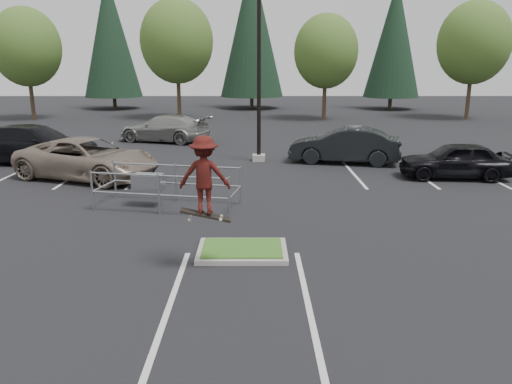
{
  "coord_description": "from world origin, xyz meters",
  "views": [
    {
      "loc": [
        0.31,
        -11.56,
        4.57
      ],
      "look_at": [
        0.34,
        1.5,
        1.18
      ],
      "focal_mm": 35.0,
      "sensor_mm": 36.0,
      "label": 1
    }
  ],
  "objects_px": {
    "car_r_black": "(456,160)",
    "light_pole": "(259,63)",
    "cart_corral": "(153,182)",
    "decid_d": "(474,45)",
    "car_r_charc": "(344,145)",
    "skateboarder": "(204,176)",
    "car_l_tan": "(87,158)",
    "decid_c": "(326,54)",
    "decid_a": "(27,50)",
    "car_l_black": "(34,144)",
    "decid_b": "(177,44)",
    "conif_c": "(394,39)",
    "conif_a": "(110,36)",
    "conif_b": "(252,29)",
    "car_far_silver": "(165,128)"
  },
  "relations": [
    {
      "from": "car_l_black",
      "to": "car_r_black",
      "type": "distance_m",
      "value": 18.73
    },
    {
      "from": "conif_b",
      "to": "car_l_black",
      "type": "distance_m",
      "value": 31.46
    },
    {
      "from": "conif_b",
      "to": "car_r_charc",
      "type": "distance_m",
      "value": 30.17
    },
    {
      "from": "decid_b",
      "to": "car_r_black",
      "type": "bearing_deg",
      "value": -57.0
    },
    {
      "from": "decid_d",
      "to": "car_l_black",
      "type": "bearing_deg",
      "value": -146.07
    },
    {
      "from": "car_r_charc",
      "to": "car_r_black",
      "type": "xyz_separation_m",
      "value": [
        3.95,
        -3.23,
        -0.09
      ]
    },
    {
      "from": "decid_d",
      "to": "conif_b",
      "type": "distance_m",
      "value": 20.76
    },
    {
      "from": "decid_a",
      "to": "car_far_silver",
      "type": "relative_size",
      "value": 1.64
    },
    {
      "from": "conif_a",
      "to": "conif_c",
      "type": "distance_m",
      "value": 28.01
    },
    {
      "from": "conif_b",
      "to": "skateboarder",
      "type": "distance_m",
      "value": 41.89
    },
    {
      "from": "light_pole",
      "to": "conif_c",
      "type": "xyz_separation_m",
      "value": [
        13.5,
        27.5,
        2.29
      ]
    },
    {
      "from": "conif_a",
      "to": "car_r_black",
      "type": "relative_size",
      "value": 2.99
    },
    {
      "from": "decid_c",
      "to": "car_r_black",
      "type": "height_order",
      "value": "decid_c"
    },
    {
      "from": "car_r_charc",
      "to": "cart_corral",
      "type": "bearing_deg",
      "value": -33.23
    },
    {
      "from": "light_pole",
      "to": "car_l_black",
      "type": "relative_size",
      "value": 1.66
    },
    {
      "from": "decid_b",
      "to": "car_r_black",
      "type": "xyz_separation_m",
      "value": [
        14.46,
        -22.26,
        -5.3
      ]
    },
    {
      "from": "skateboarder",
      "to": "car_l_tan",
      "type": "xyz_separation_m",
      "value": [
        -5.72,
        9.3,
        -1.38
      ]
    },
    {
      "from": "light_pole",
      "to": "decid_a",
      "type": "xyz_separation_m",
      "value": [
        -18.51,
        18.03,
        1.02
      ]
    },
    {
      "from": "skateboarder",
      "to": "car_r_black",
      "type": "xyz_separation_m",
      "value": [
        9.23,
        9.27,
        -1.45
      ]
    },
    {
      "from": "decid_b",
      "to": "skateboarder",
      "type": "relative_size",
      "value": 5.01
    },
    {
      "from": "decid_a",
      "to": "decid_d",
      "type": "xyz_separation_m",
      "value": [
        36.0,
        0.3,
        0.33
      ]
    },
    {
      "from": "decid_b",
      "to": "car_r_black",
      "type": "distance_m",
      "value": 27.07
    },
    {
      "from": "light_pole",
      "to": "car_r_charc",
      "type": "xyz_separation_m",
      "value": [
        4.0,
        -0.5,
        -3.72
      ]
    },
    {
      "from": "cart_corral",
      "to": "light_pole",
      "type": "bearing_deg",
      "value": 77.11
    },
    {
      "from": "decid_d",
      "to": "cart_corral",
      "type": "relative_size",
      "value": 1.98
    },
    {
      "from": "decid_c",
      "to": "cart_corral",
      "type": "distance_m",
      "value": 27.56
    },
    {
      "from": "skateboarder",
      "to": "car_l_black",
      "type": "bearing_deg",
      "value": -51.37
    },
    {
      "from": "conif_a",
      "to": "car_l_black",
      "type": "bearing_deg",
      "value": -82.01
    },
    {
      "from": "conif_c",
      "to": "conif_a",
      "type": "bearing_deg",
      "value": 178.98
    },
    {
      "from": "conif_c",
      "to": "car_r_black",
      "type": "height_order",
      "value": "conif_c"
    },
    {
      "from": "decid_a",
      "to": "conif_c",
      "type": "xyz_separation_m",
      "value": [
        32.01,
        9.47,
        1.26
      ]
    },
    {
      "from": "decid_a",
      "to": "car_r_charc",
      "type": "relative_size",
      "value": 1.76
    },
    {
      "from": "light_pole",
      "to": "decid_a",
      "type": "distance_m",
      "value": 25.86
    },
    {
      "from": "conif_a",
      "to": "cart_corral",
      "type": "xyz_separation_m",
      "value": [
        11.0,
        -35.84,
        -6.29
      ]
    },
    {
      "from": "light_pole",
      "to": "conif_a",
      "type": "height_order",
      "value": "conif_a"
    },
    {
      "from": "decid_d",
      "to": "car_r_black",
      "type": "xyz_separation_m",
      "value": [
        -9.54,
        -22.06,
        -5.17
      ]
    },
    {
      "from": "light_pole",
      "to": "decid_a",
      "type": "bearing_deg",
      "value": 135.75
    },
    {
      "from": "car_l_tan",
      "to": "car_r_black",
      "type": "relative_size",
      "value": 1.35
    },
    {
      "from": "cart_corral",
      "to": "skateboarder",
      "type": "distance_m",
      "value": 5.79
    },
    {
      "from": "light_pole",
      "to": "decid_b",
      "type": "xyz_separation_m",
      "value": [
        -6.51,
        18.53,
        1.48
      ]
    },
    {
      "from": "decid_d",
      "to": "conif_a",
      "type": "height_order",
      "value": "conif_a"
    },
    {
      "from": "decid_b",
      "to": "car_l_black",
      "type": "xyz_separation_m",
      "value": [
        -3.99,
        -19.03,
        -5.16
      ]
    },
    {
      "from": "decid_d",
      "to": "car_l_black",
      "type": "xyz_separation_m",
      "value": [
        -27.99,
        -18.83,
        -5.03
      ]
    },
    {
      "from": "car_l_black",
      "to": "car_far_silver",
      "type": "distance_m",
      "value": 8.2
    },
    {
      "from": "decid_c",
      "to": "car_r_black",
      "type": "xyz_separation_m",
      "value": [
        2.46,
        -21.56,
        -4.51
      ]
    },
    {
      "from": "decid_d",
      "to": "car_r_charc",
      "type": "xyz_separation_m",
      "value": [
        -13.49,
        -18.83,
        -5.08
      ]
    },
    {
      "from": "car_r_black",
      "to": "light_pole",
      "type": "bearing_deg",
      "value": -110.14
    },
    {
      "from": "car_l_black",
      "to": "car_l_tan",
      "type": "bearing_deg",
      "value": -125.38
    },
    {
      "from": "car_far_silver",
      "to": "conif_c",
      "type": "bearing_deg",
      "value": 156.54
    },
    {
      "from": "light_pole",
      "to": "car_r_black",
      "type": "distance_m",
      "value": 9.57
    }
  ]
}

